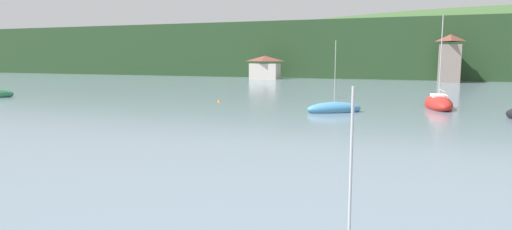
% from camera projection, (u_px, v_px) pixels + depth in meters
% --- Properties ---
extents(wooded_hillside, '(352.00, 57.49, 30.41)m').
position_uv_depth(wooded_hillside, '(470.00, 54.00, 126.48)').
color(wooded_hillside, '#264223').
rests_on(wooded_hillside, ground_plane).
extents(shore_building_west, '(7.32, 4.00, 5.67)m').
position_uv_depth(shore_building_west, '(265.00, 68.00, 108.60)').
color(shore_building_west, beige).
rests_on(shore_building_west, ground_plane).
extents(shore_building_westcentral, '(4.54, 6.01, 10.20)m').
position_uv_depth(shore_building_westcentral, '(449.00, 59.00, 94.20)').
color(shore_building_westcentral, gray).
rests_on(shore_building_westcentral, ground_plane).
extents(sailboat_far_2, '(3.67, 8.36, 10.37)m').
position_uv_depth(sailboat_far_2, '(438.00, 104.00, 47.38)').
color(sailboat_far_2, red).
rests_on(sailboat_far_2, ground_plane).
extents(sailboat_far_5, '(5.66, 4.61, 7.48)m').
position_uv_depth(sailboat_far_5, '(334.00, 109.00, 43.69)').
color(sailboat_far_5, teal).
rests_on(sailboat_far_5, ground_plane).
extents(mooring_buoy_near, '(0.39, 0.39, 0.39)m').
position_uv_depth(mooring_buoy_near, '(219.00, 102.00, 53.92)').
color(mooring_buoy_near, orange).
rests_on(mooring_buoy_near, ground_plane).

